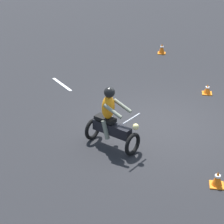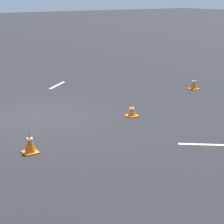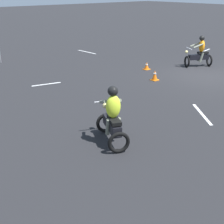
% 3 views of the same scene
% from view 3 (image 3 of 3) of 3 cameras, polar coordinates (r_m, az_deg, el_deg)
% --- Properties ---
extents(ground_plane, '(120.00, 120.00, 0.00)m').
position_cam_3_polar(ground_plane, '(16.03, 17.01, 6.41)').
color(ground_plane, black).
extents(motorcycle_rider_foreground, '(1.21, 1.51, 1.66)m').
position_cam_3_polar(motorcycle_rider_foreground, '(17.62, 15.73, 10.32)').
color(motorcycle_rider_foreground, black).
rests_on(motorcycle_rider_foreground, ground).
extents(motorcycle_rider_background, '(1.53, 1.15, 1.66)m').
position_cam_3_polar(motorcycle_rider_background, '(8.43, 0.06, -1.18)').
color(motorcycle_rider_background, black).
rests_on(motorcycle_rider_background, ground).
extents(traffic_cone_mid_center, '(0.32, 0.32, 0.38)m').
position_cam_3_polar(traffic_cone_mid_center, '(16.55, 6.35, 8.36)').
color(traffic_cone_mid_center, orange).
rests_on(traffic_cone_mid_center, ground).
extents(traffic_cone_far_right, '(0.32, 0.32, 0.48)m').
position_cam_3_polar(traffic_cone_far_right, '(14.61, 7.82, 6.65)').
color(traffic_cone_far_right, orange).
rests_on(traffic_cone_far_right, ground).
extents(lane_stripe_e, '(1.78, 0.20, 0.01)m').
position_cam_3_polar(lane_stripe_e, '(21.13, -4.61, 10.90)').
color(lane_stripe_e, silver).
rests_on(lane_stripe_e, ground).
extents(lane_stripe_n, '(0.42, 1.28, 0.01)m').
position_cam_3_polar(lane_stripe_n, '(14.22, -11.93, 5.00)').
color(lane_stripe_n, silver).
rests_on(lane_stripe_n, ground).
extents(lane_stripe_nw, '(1.55, 1.23, 0.01)m').
position_cam_3_polar(lane_stripe_nw, '(11.06, 16.12, -0.34)').
color(lane_stripe_nw, silver).
rests_on(lane_stripe_nw, ground).
extents(lane_stripe_s, '(0.40, 1.31, 0.01)m').
position_cam_3_polar(lane_stripe_s, '(22.57, 16.84, 10.76)').
color(lane_stripe_s, silver).
rests_on(lane_stripe_s, ground).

